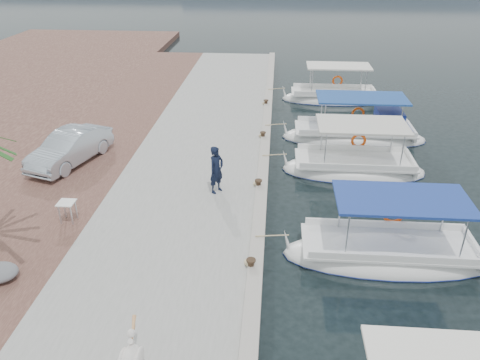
# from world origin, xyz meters

# --- Properties ---
(ground) EXTENTS (400.00, 400.00, 0.00)m
(ground) POSITION_xyz_m (0.00, 0.00, 0.00)
(ground) COLOR black
(ground) RESTS_ON ground
(concrete_quay) EXTENTS (6.00, 40.00, 0.50)m
(concrete_quay) POSITION_xyz_m (-3.00, 5.00, 0.25)
(concrete_quay) COLOR gray
(concrete_quay) RESTS_ON ground
(quay_curb) EXTENTS (0.44, 40.00, 0.12)m
(quay_curb) POSITION_xyz_m (-0.22, 5.00, 0.56)
(quay_curb) COLOR #A39C91
(quay_curb) RESTS_ON concrete_quay
(cobblestone_strip) EXTENTS (4.00, 40.00, 0.50)m
(cobblestone_strip) POSITION_xyz_m (-8.00, 5.00, 0.25)
(cobblestone_strip) COLOR brown
(cobblestone_strip) RESTS_ON ground
(fishing_caique_b) EXTENTS (6.59, 2.32, 2.83)m
(fishing_caique_b) POSITION_xyz_m (3.88, -2.04, 0.12)
(fishing_caique_b) COLOR white
(fishing_caique_b) RESTS_ON ground
(fishing_caique_c) EXTENTS (6.16, 2.50, 2.83)m
(fishing_caique_c) POSITION_xyz_m (3.67, 4.18, 0.12)
(fishing_caique_c) COLOR white
(fishing_caique_c) RESTS_ON ground
(fishing_caique_d) EXTENTS (7.19, 2.40, 2.83)m
(fishing_caique_d) POSITION_xyz_m (4.29, 7.92, 0.19)
(fishing_caique_d) COLOR white
(fishing_caique_d) RESTS_ON ground
(fishing_caique_e) EXTENTS (6.38, 2.21, 2.83)m
(fishing_caique_e) POSITION_xyz_m (3.78, 14.24, 0.13)
(fishing_caique_e) COLOR white
(fishing_caique_e) RESTS_ON ground
(mooring_bollards) EXTENTS (0.28, 20.28, 0.33)m
(mooring_bollards) POSITION_xyz_m (-0.35, 1.50, 0.69)
(mooring_bollards) COLOR black
(mooring_bollards) RESTS_ON concrete_quay
(pelican) EXTENTS (0.55, 1.31, 1.01)m
(pelican) POSITION_xyz_m (-2.71, -7.43, 1.02)
(pelican) COLOR tan
(pelican) RESTS_ON concrete_quay
(fisherman) EXTENTS (0.74, 0.80, 1.83)m
(fisherman) POSITION_xyz_m (-1.90, 1.07, 1.42)
(fisherman) COLOR black
(fisherman) RESTS_ON concrete_quay
(parked_car) EXTENTS (2.63, 4.42, 1.38)m
(parked_car) POSITION_xyz_m (-8.40, 3.15, 1.19)
(parked_car) COLOR #B2BFCC
(parked_car) RESTS_ON cobblestone_strip
(folding_table) EXTENTS (0.55, 0.55, 0.73)m
(folding_table) POSITION_xyz_m (-6.65, -1.40, 1.02)
(folding_table) COLOR silver
(folding_table) RESTS_ON cobblestone_strip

